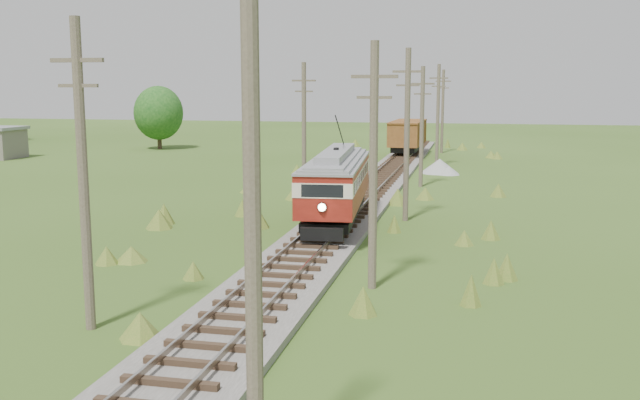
# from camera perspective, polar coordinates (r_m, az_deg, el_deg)

# --- Properties ---
(railbed_main) EXTENTS (3.60, 96.00, 0.57)m
(railbed_main) POSITION_cam_1_polar(r_m,az_deg,el_deg) (41.38, 2.83, -0.45)
(railbed_main) COLOR #605B54
(railbed_main) RESTS_ON ground
(streetcar) EXTENTS (3.56, 11.34, 5.13)m
(streetcar) POSITION_cam_1_polar(r_m,az_deg,el_deg) (35.39, 1.30, 1.59)
(streetcar) COLOR black
(streetcar) RESTS_ON ground
(gondola) EXTENTS (3.17, 9.14, 3.01)m
(gondola) POSITION_cam_1_polar(r_m,az_deg,el_deg) (72.30, 7.02, 5.21)
(gondola) COLOR black
(gondola) RESTS_ON ground
(gravel_pile) EXTENTS (3.23, 3.42, 1.17)m
(gravel_pile) POSITION_cam_1_polar(r_m,az_deg,el_deg) (58.81, 9.66, 2.65)
(gravel_pile) COLOR gray
(gravel_pile) RESTS_ON ground
(utility_pole_r_1) EXTENTS (0.30, 0.30, 8.80)m
(utility_pole_r_1) POSITION_cam_1_polar(r_m,az_deg,el_deg) (12.12, -5.39, -3.82)
(utility_pole_r_1) COLOR brown
(utility_pole_r_1) RESTS_ON ground
(utility_pole_r_2) EXTENTS (1.60, 0.30, 8.60)m
(utility_pole_r_2) POSITION_cam_1_polar(r_m,az_deg,el_deg) (24.63, 4.30, 2.88)
(utility_pole_r_2) COLOR brown
(utility_pole_r_2) RESTS_ON ground
(utility_pole_r_3) EXTENTS (1.60, 0.30, 9.00)m
(utility_pole_r_3) POSITION_cam_1_polar(r_m,az_deg,el_deg) (37.49, 6.97, 5.31)
(utility_pole_r_3) COLOR brown
(utility_pole_r_3) RESTS_ON ground
(utility_pole_r_4) EXTENTS (1.60, 0.30, 8.40)m
(utility_pole_r_4) POSITION_cam_1_polar(r_m,az_deg,el_deg) (50.46, 8.15, 5.92)
(utility_pole_r_4) COLOR brown
(utility_pole_r_4) RESTS_ON ground
(utility_pole_r_5) EXTENTS (1.60, 0.30, 8.90)m
(utility_pole_r_5) POSITION_cam_1_polar(r_m,az_deg,el_deg) (63.38, 9.41, 6.77)
(utility_pole_r_5) COLOR brown
(utility_pole_r_5) RESTS_ON ground
(utility_pole_r_6) EXTENTS (1.60, 0.30, 8.70)m
(utility_pole_r_6) POSITION_cam_1_polar(r_m,az_deg,el_deg) (76.37, 9.78, 7.08)
(utility_pole_r_6) COLOR brown
(utility_pole_r_6) RESTS_ON ground
(utility_pole_l_a) EXTENTS (1.60, 0.30, 9.00)m
(utility_pole_l_a) POSITION_cam_1_polar(r_m,az_deg,el_deg) (21.41, -18.44, 2.03)
(utility_pole_l_a) COLOR brown
(utility_pole_l_a) RESTS_ON ground
(utility_pole_l_b) EXTENTS (1.60, 0.30, 8.60)m
(utility_pole_l_b) POSITION_cam_1_polar(r_m,az_deg,el_deg) (47.66, -1.29, 5.95)
(utility_pole_l_b) COLOR brown
(utility_pole_l_b) RESTS_ON ground
(tree_mid_a) EXTENTS (5.46, 5.46, 7.03)m
(tree_mid_a) POSITION_cam_1_polar(r_m,az_deg,el_deg) (82.02, -12.79, 6.80)
(tree_mid_a) COLOR #38281C
(tree_mid_a) RESTS_ON ground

